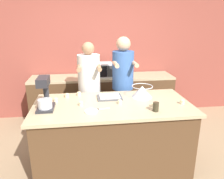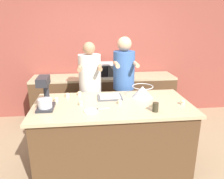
{
  "view_description": "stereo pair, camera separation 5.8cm",
  "coord_description": "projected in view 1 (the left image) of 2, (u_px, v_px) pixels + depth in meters",
  "views": [
    {
      "loc": [
        -0.36,
        -2.67,
        1.98
      ],
      "look_at": [
        0.0,
        0.05,
        1.1
      ],
      "focal_mm": 35.0,
      "sensor_mm": 36.0,
      "label": 1
    },
    {
      "loc": [
        -0.3,
        -2.68,
        1.98
      ],
      "look_at": [
        0.0,
        0.05,
        1.1
      ],
      "focal_mm": 35.0,
      "sensor_mm": 36.0,
      "label": 2
    }
  ],
  "objects": [
    {
      "name": "cupcake_6",
      "position": [
        79.0,
        94.0,
        3.19
      ],
      "size": [
        0.06,
        0.06,
        0.06
      ],
      "color": "beige",
      "rests_on": "island_counter"
    },
    {
      "name": "stand_mixer",
      "position": [
        45.0,
        95.0,
        2.66
      ],
      "size": [
        0.2,
        0.3,
        0.41
      ],
      "color": "#232328",
      "rests_on": "island_counter"
    },
    {
      "name": "person_right",
      "position": [
        123.0,
        87.0,
        3.65
      ],
      "size": [
        0.36,
        0.51,
        1.74
      ],
      "color": "#33384C",
      "rests_on": "ground_plane"
    },
    {
      "name": "cupcake_4",
      "position": [
        56.0,
        100.0,
        2.94
      ],
      "size": [
        0.06,
        0.06,
        0.06
      ],
      "color": "beige",
      "rests_on": "island_counter"
    },
    {
      "name": "cupcake_1",
      "position": [
        81.0,
        103.0,
        2.81
      ],
      "size": [
        0.06,
        0.06,
        0.06
      ],
      "color": "beige",
      "rests_on": "island_counter"
    },
    {
      "name": "back_wall",
      "position": [
        101.0,
        52.0,
        4.51
      ],
      "size": [
        10.0,
        0.06,
        2.7
      ],
      "color": "brown",
      "rests_on": "ground_plane"
    },
    {
      "name": "cupcake_0",
      "position": [
        182.0,
        102.0,
        2.87
      ],
      "size": [
        0.06,
        0.06,
        0.06
      ],
      "color": "beige",
      "rests_on": "island_counter"
    },
    {
      "name": "back_counter",
      "position": [
        103.0,
        98.0,
        4.45
      ],
      "size": [
        2.8,
        0.6,
        0.92
      ],
      "color": "#4C331E",
      "rests_on": "ground_plane"
    },
    {
      "name": "baking_tray",
      "position": [
        110.0,
        97.0,
        3.08
      ],
      "size": [
        0.34,
        0.26,
        0.04
      ],
      "color": "#4C4C51",
      "rests_on": "island_counter"
    },
    {
      "name": "mixing_bowl",
      "position": [
        142.0,
        91.0,
        3.11
      ],
      "size": [
        0.3,
        0.3,
        0.17
      ],
      "color": "#BCBCC1",
      "rests_on": "island_counter"
    },
    {
      "name": "drinking_glass",
      "position": [
        156.0,
        107.0,
        2.63
      ],
      "size": [
        0.07,
        0.07,
        0.11
      ],
      "color": "#332D1E",
      "rests_on": "island_counter"
    },
    {
      "name": "ground_plane",
      "position": [
        112.0,
        163.0,
        3.17
      ],
      "size": [
        16.0,
        16.0,
        0.0
      ],
      "primitive_type": "plane",
      "color": "#937A5B"
    },
    {
      "name": "cupcake_2",
      "position": [
        120.0,
        102.0,
        2.87
      ],
      "size": [
        0.06,
        0.06,
        0.06
      ],
      "color": "beige",
      "rests_on": "island_counter"
    },
    {
      "name": "cupcake_3",
      "position": [
        67.0,
        95.0,
        3.12
      ],
      "size": [
        0.06,
        0.06,
        0.06
      ],
      "color": "beige",
      "rests_on": "island_counter"
    },
    {
      "name": "person_left",
      "position": [
        89.0,
        91.0,
        3.59
      ],
      "size": [
        0.37,
        0.52,
        1.66
      ],
      "color": "#232328",
      "rests_on": "ground_plane"
    },
    {
      "name": "microwave_oven",
      "position": [
        100.0,
        70.0,
        4.26
      ],
      "size": [
        0.49,
        0.34,
        0.27
      ],
      "color": "#B7B7BC",
      "rests_on": "back_counter"
    },
    {
      "name": "knife",
      "position": [
        100.0,
        109.0,
        2.71
      ],
      "size": [
        0.22,
        0.05,
        0.01
      ],
      "color": "#BCBCC1",
      "rests_on": "island_counter"
    },
    {
      "name": "small_plate",
      "position": [
        91.0,
        111.0,
        2.62
      ],
      "size": [
        0.16,
        0.16,
        0.02
      ],
      "color": "white",
      "rests_on": "island_counter"
    },
    {
      "name": "cupcake_5",
      "position": [
        154.0,
        105.0,
        2.76
      ],
      "size": [
        0.06,
        0.06,
        0.06
      ],
      "color": "beige",
      "rests_on": "island_counter"
    },
    {
      "name": "island_counter",
      "position": [
        112.0,
        135.0,
        3.03
      ],
      "size": [
        2.07,
        1.03,
        0.92
      ],
      "color": "#4C331E",
      "rests_on": "ground_plane"
    }
  ]
}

